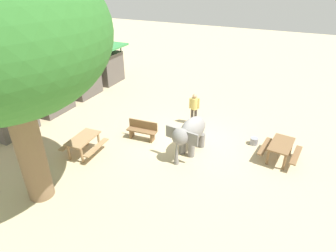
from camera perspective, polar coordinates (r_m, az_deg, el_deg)
ground_plane at (r=13.02m, az=3.40°, el=-3.43°), size 60.00×60.00×0.00m
elephant at (r=11.92m, az=4.41°, el=-1.30°), size 2.21×1.47×1.52m
person_handler at (r=14.26m, az=5.25°, el=3.88°), size 0.32×0.49×1.62m
wooden_bench at (r=13.16m, az=-5.13°, el=-0.72°), size 0.50×1.43×0.88m
picnic_table_near at (r=12.49m, az=21.56°, el=-4.00°), size 1.67×1.66×0.78m
picnic_table_far at (r=12.51m, az=-16.49°, el=-2.99°), size 1.58×1.56×0.78m
market_stall_red at (r=15.39m, az=-29.70°, el=2.72°), size 2.50×2.50×2.52m
market_stall_blue at (r=16.84m, az=-22.93°, el=6.37°), size 2.50×2.50×2.52m
market_stall_teal at (r=18.55m, az=-17.25°, el=9.32°), size 2.50×2.50×2.52m
market_stall_green at (r=20.45m, az=-12.50°, el=11.69°), size 2.50×2.50×2.52m
feed_bucket at (r=13.41m, az=16.78°, el=-2.88°), size 0.36×0.36×0.32m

